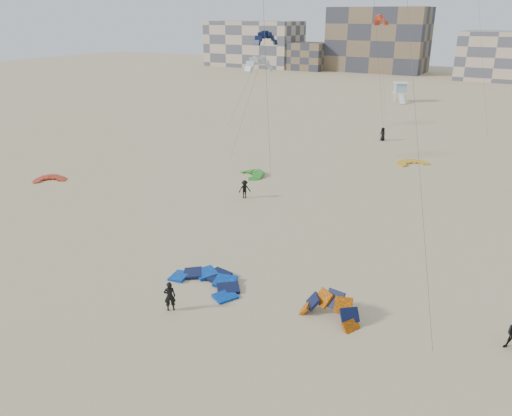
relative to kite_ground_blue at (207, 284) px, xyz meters
The scene contains 16 objects.
ground 4.89m from the kite_ground_blue, 90.62° to the right, with size 320.00×320.00×0.00m, color tan.
kite_ground_blue is the anchor object (origin of this frame).
kite_ground_orange 8.20m from the kite_ground_blue, ahead, with size 3.46×2.69×2.25m, color #FF7601, non-canonical shape.
kite_ground_red 28.00m from the kite_ground_blue, 160.89° to the left, with size 2.94×3.10×0.62m, color red, non-canonical shape.
kite_ground_green 23.07m from the kite_ground_blue, 113.62° to the left, with size 3.30×3.44×0.85m, color #258E24, non-canonical shape.
kite_ground_yellow 34.46m from the kite_ground_blue, 82.65° to the left, with size 3.47×3.65×0.41m, color orange, non-canonical shape.
kitesurfer_main 3.64m from the kite_ground_blue, 91.48° to the right, with size 0.67×0.44×1.84m, color black.
kitesurfer_c 16.10m from the kite_ground_blue, 112.89° to the left, with size 1.12×0.64×1.73m, color black.
kitesurfer_e 43.69m from the kite_ground_blue, 92.55° to the left, with size 0.88×0.57×1.80m, color black.
kite_fly_grey 30.30m from the kite_ground_blue, 113.23° to the left, with size 4.37×6.02×11.14m.
kite_fly_navy 48.26m from the kite_ground_blue, 114.69° to the left, with size 5.69×7.29×12.99m.
kite_fly_red 56.18m from the kite_ground_blue, 97.06° to the left, with size 4.06×4.07×15.29m.
lifeguard_tower_far 77.71m from the kite_ground_blue, 96.48° to the left, with size 3.45×5.51×3.69m.
condo_west_a 143.56m from the kite_ground_blue, 119.25° to the left, with size 30.00×15.00×14.00m, color tan.
condo_west_b 132.87m from the kite_ground_blue, 103.10° to the left, with size 28.00×14.00×18.00m, color brown.
condo_fill_left 132.96m from the kite_ground_blue, 112.13° to the left, with size 12.00×10.00×8.00m, color brown.
Camera 1 is at (16.75, -17.59, 16.03)m, focal length 35.00 mm.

